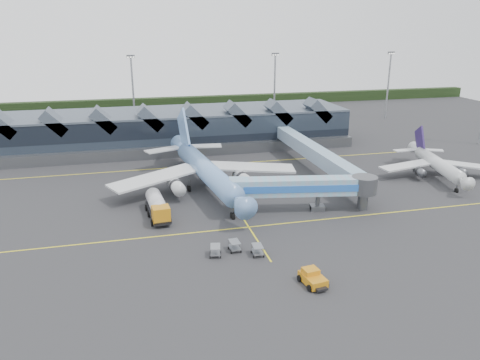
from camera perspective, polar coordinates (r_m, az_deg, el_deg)
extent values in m
plane|color=#2A2B2D|center=(82.51, -0.36, -3.56)|extent=(260.00, 260.00, 0.00)
cube|color=yellow|center=(75.37, 1.07, -5.76)|extent=(120.00, 0.25, 0.01)
cube|color=yellow|center=(108.44, -3.85, 1.82)|extent=(120.00, 0.25, 0.01)
cube|color=yellow|center=(91.63, -1.83, -1.29)|extent=(0.25, 60.00, 0.01)
cube|color=black|center=(187.51, -8.40, 9.33)|extent=(260.00, 4.00, 4.00)
cube|color=black|center=(125.88, -7.78, 6.13)|extent=(90.00, 20.00, 9.00)
cube|color=#46505D|center=(124.98, -7.87, 8.24)|extent=(90.00, 20.00, 0.60)
cube|color=#515358|center=(115.98, -7.09, 3.48)|extent=(90.00, 2.50, 2.60)
cube|color=#46505D|center=(120.48, -26.83, 6.11)|extent=(6.43, 6.00, 6.43)
cube|color=#46505D|center=(118.50, -21.64, 6.62)|extent=(6.43, 6.00, 6.43)
cube|color=#46505D|center=(117.51, -16.30, 7.09)|extent=(6.43, 6.00, 6.43)
cube|color=#46505D|center=(117.55, -10.90, 7.49)|extent=(6.43, 6.00, 6.43)
cube|color=#46505D|center=(118.62, -5.55, 7.83)|extent=(6.43, 6.00, 6.43)
cube|color=#46505D|center=(120.68, -0.33, 8.10)|extent=(6.43, 6.00, 6.43)
cube|color=#46505D|center=(123.69, 4.68, 8.29)|extent=(6.43, 6.00, 6.43)
cube|color=#46505D|center=(127.58, 9.42, 8.41)|extent=(6.43, 6.00, 6.43)
cylinder|color=gray|center=(147.78, -12.88, 10.21)|extent=(0.56, 0.56, 22.00)
cube|color=#515358|center=(146.71, -13.19, 14.46)|extent=(2.40, 0.50, 0.90)
cylinder|color=gray|center=(155.33, 4.23, 10.99)|extent=(0.56, 0.56, 22.00)
cube|color=#515358|center=(154.31, 4.33, 15.04)|extent=(2.40, 0.50, 0.90)
cylinder|color=gray|center=(170.24, 17.60, 10.85)|extent=(0.56, 0.56, 22.00)
cube|color=#515358|center=(169.31, 17.97, 14.53)|extent=(2.40, 0.50, 0.90)
cylinder|color=#6190C6|center=(90.26, -4.09, 1.13)|extent=(7.50, 31.31, 3.83)
cone|color=#6190C6|center=(73.95, 0.01, -2.77)|extent=(4.44, 5.74, 3.83)
cube|color=black|center=(73.08, 0.20, -2.36)|extent=(1.49, 0.51, 0.48)
cone|color=#6190C6|center=(107.95, -7.04, 4.08)|extent=(4.65, 7.51, 3.83)
cube|color=silver|center=(89.53, -10.33, 0.28)|extent=(18.24, 12.55, 1.27)
cube|color=silver|center=(94.74, 1.38, 1.59)|extent=(18.22, 9.04, 1.27)
cylinder|color=silver|center=(87.17, -7.75, -0.75)|extent=(2.99, 5.57, 2.38)
cylinder|color=silver|center=(90.76, 0.30, 0.20)|extent=(2.99, 5.57, 2.38)
cube|color=#6190C6|center=(105.36, -6.89, 5.97)|extent=(1.62, 9.80, 10.57)
cube|color=silver|center=(105.72, -9.35, 3.67)|extent=(8.57, 5.74, 0.25)
cube|color=silver|center=(107.88, -4.43, 4.15)|extent=(8.32, 4.08, 0.25)
cylinder|color=#515358|center=(78.17, -0.91, -3.96)|extent=(0.28, 0.28, 2.22)
cylinder|color=#515358|center=(91.60, -6.24, -0.66)|extent=(0.28, 0.28, 2.22)
cylinder|color=#515358|center=(93.33, -2.37, -0.20)|extent=(0.28, 0.28, 2.22)
cylinder|color=black|center=(78.44, -0.91, -4.44)|extent=(0.62, 1.46, 1.42)
cylinder|color=silver|center=(106.89, 23.01, 1.77)|extent=(6.80, 19.33, 2.74)
cone|color=silver|center=(97.24, 25.63, -0.14)|extent=(3.38, 3.80, 2.74)
cube|color=black|center=(96.73, 25.78, 0.11)|extent=(1.09, 0.55, 0.48)
cone|color=silver|center=(117.27, 20.74, 3.53)|extent=(3.62, 4.87, 2.74)
cube|color=silver|center=(105.31, 19.61, 1.67)|extent=(11.70, 4.66, 0.92)
cube|color=silver|center=(110.57, 25.83, 1.65)|extent=(11.64, 8.85, 0.92)
cylinder|color=#515358|center=(104.30, 21.09, 0.95)|extent=(2.37, 3.58, 1.70)
cylinder|color=#515358|center=(107.87, 25.29, 0.96)|extent=(2.37, 3.58, 1.70)
cube|color=#2A1A50|center=(115.71, 21.08, 4.60)|extent=(1.73, 6.10, 6.68)
cube|color=silver|center=(115.39, 19.46, 3.44)|extent=(5.28, 2.06, 0.23)
cube|color=silver|center=(117.74, 22.28, 3.40)|extent=(5.53, 4.04, 0.23)
cylinder|color=#515358|center=(99.73, 24.91, -0.92)|extent=(0.26, 0.26, 1.59)
cylinder|color=#515358|center=(107.26, 21.56, 0.80)|extent=(0.26, 0.26, 1.59)
cylinder|color=#515358|center=(109.16, 23.81, 0.80)|extent=(0.26, 0.26, 1.59)
cylinder|color=black|center=(99.88, 24.87, -1.19)|extent=(0.62, 1.08, 1.02)
cube|color=#77ACC7|center=(81.00, 7.46, -0.76)|extent=(20.35, 6.56, 2.92)
cube|color=blue|center=(79.56, 7.67, -1.13)|extent=(19.83, 3.71, 1.21)
cube|color=#77ACC7|center=(79.65, -0.39, -0.94)|extent=(3.15, 3.64, 3.02)
cylinder|color=#515358|center=(82.38, 9.46, -2.19)|extent=(0.70, 0.70, 4.48)
cube|color=#515358|center=(83.01, 9.39, -3.34)|extent=(2.74, 2.41, 0.91)
cylinder|color=black|center=(82.83, 8.71, -3.43)|extent=(0.56, 0.96, 0.91)
cylinder|color=black|center=(83.28, 10.07, -3.38)|extent=(0.56, 0.96, 0.91)
cylinder|color=#515358|center=(83.81, 14.91, -0.59)|extent=(4.43, 4.43, 3.02)
cylinder|color=#515358|center=(84.54, 14.79, -2.02)|extent=(1.81, 1.81, 4.48)
cube|color=black|center=(80.02, -10.01, -3.91)|extent=(3.54, 10.46, 0.57)
cube|color=#C67B12|center=(76.01, -9.60, -4.13)|extent=(2.93, 2.72, 2.51)
cube|color=black|center=(74.96, -9.51, -3.98)|extent=(2.52, 0.37, 1.14)
cylinder|color=silver|center=(80.73, -10.22, -2.54)|extent=(3.14, 6.81, 2.63)
sphere|color=silver|center=(83.81, -10.57, -1.77)|extent=(2.51, 2.51, 2.51)
sphere|color=silver|center=(77.67, -9.85, -3.38)|extent=(2.51, 2.51, 2.51)
cylinder|color=black|center=(76.83, -10.65, -5.15)|extent=(0.49, 1.17, 1.14)
cylinder|color=black|center=(77.20, -8.55, -4.91)|extent=(0.49, 1.17, 1.14)
cylinder|color=black|center=(80.49, -11.07, -4.06)|extent=(0.49, 1.17, 1.14)
cylinder|color=black|center=(80.84, -9.06, -3.84)|extent=(0.49, 1.17, 1.14)
cylinder|color=black|center=(83.13, -11.34, -3.34)|extent=(0.49, 1.17, 1.14)
cylinder|color=black|center=(83.47, -9.40, -3.13)|extent=(0.49, 1.17, 1.14)
cube|color=#C67B12|center=(60.21, 8.87, -11.85)|extent=(2.79, 4.02, 1.04)
cube|color=#C67B12|center=(60.29, 8.60, -10.94)|extent=(2.09, 1.91, 0.73)
cube|color=black|center=(58.91, 9.86, -12.93)|extent=(1.56, 1.03, 0.31)
cylinder|color=black|center=(58.91, 8.46, -12.91)|extent=(0.43, 0.87, 0.83)
cylinder|color=black|center=(60.03, 10.48, -12.39)|extent=(0.43, 0.87, 0.83)
cylinder|color=black|center=(60.75, 7.26, -11.81)|extent=(0.43, 0.87, 0.83)
cylinder|color=black|center=(61.83, 9.23, -11.33)|extent=(0.43, 0.87, 0.83)
cube|color=gray|center=(67.63, -0.67, -8.22)|extent=(1.46, 2.20, 0.15)
cube|color=gray|center=(67.22, -0.67, -7.52)|extent=(1.46, 2.20, 0.08)
cylinder|color=black|center=(68.64, -0.26, -8.14)|extent=(0.13, 0.35, 0.35)
cube|color=gray|center=(66.47, 2.14, -8.74)|extent=(1.47, 2.20, 0.15)
cube|color=gray|center=(66.05, 2.15, -8.03)|extent=(1.47, 2.20, 0.08)
cylinder|color=black|center=(67.46, 2.59, -8.66)|extent=(0.13, 0.35, 0.35)
cube|color=gray|center=(66.37, -3.02, -8.80)|extent=(1.76, 2.36, 0.15)
cube|color=gray|center=(65.95, -3.03, -8.08)|extent=(1.76, 2.36, 0.08)
cylinder|color=black|center=(67.22, -2.38, -8.76)|extent=(0.18, 0.37, 0.35)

